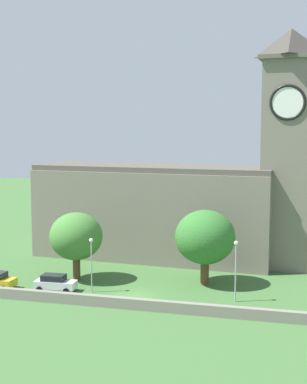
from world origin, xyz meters
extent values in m
plane|color=#3D6633|center=(0.00, 15.00, 0.00)|extent=(200.00, 200.00, 0.00)
cube|color=slate|center=(-2.39, 18.22, 5.99)|extent=(32.90, 12.46, 11.98)
cube|color=#524C43|center=(-2.39, 18.22, 12.33)|extent=(32.84, 11.62, 0.70)
cube|color=slate|center=(15.28, 17.16, 13.01)|extent=(6.56, 6.56, 26.02)
cube|color=#5B554B|center=(15.28, 17.16, 26.27)|extent=(7.61, 7.61, 0.50)
pyramid|color=#403C35|center=(15.28, 17.16, 28.22)|extent=(6.88, 6.88, 3.41)
cylinder|color=white|center=(15.09, 14.00, 20.81)|extent=(3.96, 0.36, 3.96)
torus|color=black|center=(15.09, 14.00, 20.81)|extent=(4.33, 0.62, 4.32)
cube|color=gray|center=(0.00, -3.81, 0.55)|extent=(42.75, 0.70, 1.10)
cylinder|color=black|center=(-14.22, 0.00, 0.34)|extent=(0.69, 0.38, 0.67)
cylinder|color=black|center=(-14.31, -1.93, 0.34)|extent=(0.69, 0.38, 0.67)
cube|color=silver|center=(-8.89, -0.19, 0.75)|extent=(4.61, 1.94, 0.83)
cube|color=#1E232B|center=(-9.11, -0.20, 1.50)|extent=(2.61, 1.64, 0.66)
cylinder|color=black|center=(-7.39, 0.75, 0.33)|extent=(0.68, 0.34, 0.67)
cylinder|color=black|center=(-7.31, -0.98, 0.33)|extent=(0.68, 0.34, 0.67)
cylinder|color=black|center=(-10.47, 0.61, 0.33)|extent=(0.68, 0.34, 0.67)
cylinder|color=black|center=(-10.39, -1.12, 0.33)|extent=(0.68, 0.34, 0.67)
cylinder|color=#9EA0A5|center=(-4.89, 0.42, 2.78)|extent=(0.14, 0.14, 5.56)
sphere|color=#F4EFCC|center=(-4.89, 0.42, 5.78)|extent=(0.44, 0.44, 0.44)
cylinder|color=#9EA0A5|center=(10.62, 1.09, 2.98)|extent=(0.14, 0.14, 5.97)
sphere|color=#F4EFCC|center=(10.62, 1.09, 6.19)|extent=(0.44, 0.44, 0.44)
cylinder|color=brown|center=(6.55, 6.50, 1.47)|extent=(0.96, 0.96, 2.94)
ellipsoid|color=#33702D|center=(6.55, 6.50, 5.52)|extent=(6.86, 6.86, 6.18)
cylinder|color=brown|center=(-8.31, 4.42, 1.47)|extent=(0.87, 0.87, 2.93)
ellipsoid|color=#427A33|center=(-8.31, 4.42, 5.26)|extent=(6.19, 6.19, 5.57)
camera|label=1|loc=(16.37, -54.59, 18.21)|focal=51.73mm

